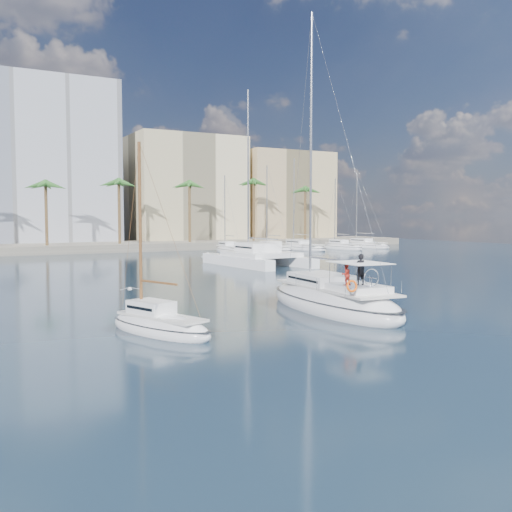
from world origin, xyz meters
TOP-DOWN VIEW (x-y plane):
  - ground at (0.00, 0.00)m, footprint 160.00×160.00m
  - quay at (0.00, 61.00)m, footprint 120.00×14.00m
  - building_beige at (22.00, 70.00)m, footprint 20.00×14.00m
  - building_tan_right at (42.00, 68.00)m, footprint 18.00×12.00m
  - palm_centre at (0.00, 57.00)m, footprint 3.60×3.60m
  - palm_right at (34.00, 57.00)m, footprint 3.60×3.60m
  - main_sloop at (2.15, -3.34)m, footprint 4.96×12.76m
  - small_sloop at (-8.77, -4.75)m, footprint 4.20×6.88m
  - catamaran at (12.87, 24.99)m, footprint 7.55×13.87m
  - seagull at (-7.79, 3.46)m, footprint 1.14×0.49m
  - moored_yacht_a at (20.00, 47.00)m, footprint 3.37×9.52m
  - moored_yacht_b at (26.50, 45.00)m, footprint 3.32×10.83m
  - moored_yacht_c at (33.00, 47.00)m, footprint 3.98×12.33m
  - moored_yacht_d at (39.50, 45.00)m, footprint 3.52×9.55m
  - moored_yacht_e at (46.00, 47.00)m, footprint 4.61×11.11m

SIDE VIEW (x-z plane):
  - ground at x=0.00m, z-range 0.00..0.00m
  - moored_yacht_a at x=20.00m, z-range -5.95..5.95m
  - moored_yacht_b at x=26.50m, z-range -6.86..6.86m
  - moored_yacht_c at x=33.00m, z-range -7.77..7.77m
  - moored_yacht_d at x=39.50m, z-range -5.95..5.95m
  - moored_yacht_e at x=46.00m, z-range -6.86..6.86m
  - small_sloop at x=-8.77m, z-range -4.35..5.10m
  - main_sloop at x=2.15m, z-range -8.71..9.82m
  - quay at x=0.00m, z-range 0.00..1.20m
  - seagull at x=-7.79m, z-range 0.98..1.19m
  - catamaran at x=12.87m, z-range -8.56..10.92m
  - building_tan_right at x=42.00m, z-range 0.00..18.00m
  - building_beige at x=22.00m, z-range 0.00..20.00m
  - palm_centre at x=0.00m, z-range 4.13..16.43m
  - palm_right at x=34.00m, z-range 4.13..16.43m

